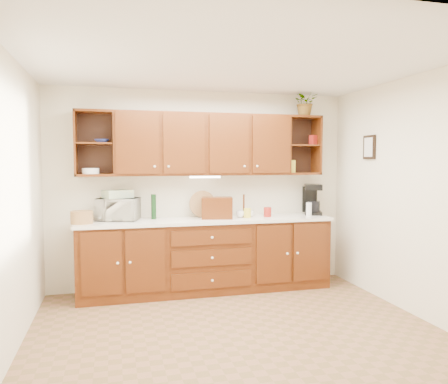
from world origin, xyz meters
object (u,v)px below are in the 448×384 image
coffee_maker (312,200)px  bread_box (217,208)px  microwave (118,209)px  potted_plant (305,102)px

coffee_maker → bread_box: bearing=-153.7°
microwave → potted_plant: size_ratio=1.37×
bread_box → potted_plant: size_ratio=1.07×
coffee_maker → potted_plant: 1.34m
coffee_maker → potted_plant: size_ratio=1.15×
microwave → coffee_maker: 2.62m
microwave → coffee_maker: coffee_maker is taller
coffee_maker → microwave: bearing=-159.2°
microwave → bread_box: (1.23, -0.15, -0.00)m
bread_box → coffee_maker: size_ratio=0.93×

